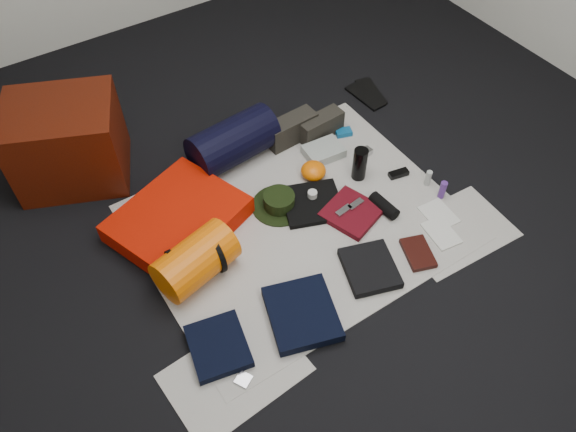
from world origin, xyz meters
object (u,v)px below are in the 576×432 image
sleeping_pad (178,219)px  water_bottle (360,164)px  red_cabinet (68,142)px  navy_duffel (233,141)px  stuff_sack (196,261)px  compact_camera (365,153)px  paperback_book (418,253)px

sleeping_pad → water_bottle: (1.00, -0.23, 0.04)m
red_cabinet → water_bottle: size_ratio=2.81×
red_cabinet → navy_duffel: bearing=-2.4°
stuff_sack → navy_duffel: size_ratio=0.78×
red_cabinet → water_bottle: bearing=-11.1°
compact_camera → sleeping_pad: bearing=165.8°
compact_camera → water_bottle: bearing=-148.5°
stuff_sack → navy_duffel: navy_duffel is taller
red_cabinet → water_bottle: red_cabinet is taller
sleeping_pad → paperback_book: sleeping_pad is taller
red_cabinet → sleeping_pad: size_ratio=0.90×
stuff_sack → water_bottle: (1.06, 0.10, -0.01)m
stuff_sack → paperback_book: (0.98, -0.50, -0.10)m
compact_camera → paperback_book: (-0.22, -0.71, -0.00)m
navy_duffel → compact_camera: 0.77m
water_bottle → paperback_book: water_bottle is taller
paperback_book → water_bottle: bearing=101.6°
navy_duffel → water_bottle: 0.72m
sleeping_pad → compact_camera: bearing=-5.6°
red_cabinet → sleeping_pad: red_cabinet is taller
stuff_sack → compact_camera: bearing=10.1°
water_bottle → navy_duffel: bearing=134.8°
stuff_sack → water_bottle: size_ratio=1.93×
red_cabinet → sleeping_pad: bearing=-42.3°
red_cabinet → water_bottle: (1.31, -0.90, -0.13)m
navy_duffel → paperback_book: (0.43, -1.11, -0.12)m
red_cabinet → sleeping_pad: 0.75m
stuff_sack → paperback_book: 1.10m
red_cabinet → stuff_sack: 1.03m
water_bottle → compact_camera: size_ratio=2.32×
red_cabinet → compact_camera: 1.66m
stuff_sack → water_bottle: bearing=5.2°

